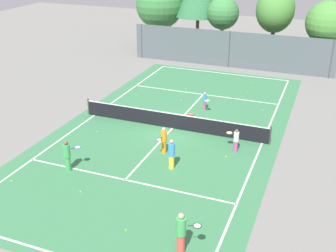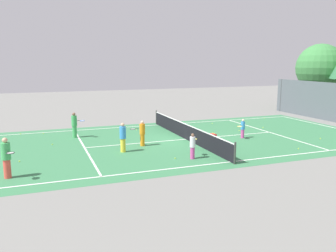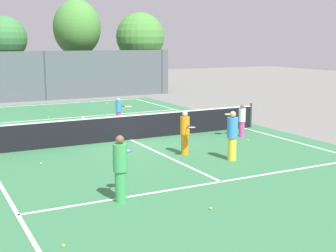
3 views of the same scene
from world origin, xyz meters
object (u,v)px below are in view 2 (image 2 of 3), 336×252
at_px(tennis_ball_8, 19,161).
at_px(tennis_ball_10, 263,127).
at_px(tennis_ball_9, 239,131).
at_px(player_0, 243,128).
at_px(tennis_ball_7, 264,118).
at_px(player_1, 123,137).
at_px(tennis_ball_0, 320,139).
at_px(player_2, 75,125).
at_px(player_4, 193,146).
at_px(tennis_ball_2, 21,134).
at_px(tennis_ball_4, 298,149).
at_px(tennis_ball_11, 137,130).
at_px(tennis_ball_5, 52,144).
at_px(tennis_ball_3, 175,158).
at_px(tennis_ball_1, 43,133).
at_px(ball_crate, 213,137).
at_px(player_3, 142,133).
at_px(tennis_ball_12, 212,123).
at_px(player_5, 6,157).

xyz_separation_m(tennis_ball_8, tennis_ball_10, (-3.32, 16.81, 0.00)).
bearing_deg(tennis_ball_9, player_0, -27.04).
height_order(tennis_ball_7, tennis_ball_8, same).
bearing_deg(player_1, tennis_ball_0, 84.09).
xyz_separation_m(player_2, tennis_ball_0, (6.07, 14.72, -0.82)).
bearing_deg(player_4, tennis_ball_2, -138.77).
bearing_deg(tennis_ball_10, player_2, -96.39).
xyz_separation_m(tennis_ball_4, tennis_ball_11, (-8.65, -7.12, 0.00)).
bearing_deg(tennis_ball_5, tennis_ball_11, 113.44).
height_order(tennis_ball_3, tennis_ball_8, same).
relative_size(tennis_ball_1, tennis_ball_10, 1.00).
bearing_deg(tennis_ball_7, tennis_ball_8, -70.36).
xyz_separation_m(player_2, tennis_ball_4, (7.70, 11.56, -0.82)).
xyz_separation_m(player_2, tennis_ball_7, (-2.15, 16.36, -0.82)).
distance_m(player_1, ball_crate, 6.27).
bearing_deg(tennis_ball_8, player_0, 93.46).
height_order(player_1, tennis_ball_4, player_1).
height_order(player_1, tennis_ball_8, player_1).
bearing_deg(player_4, tennis_ball_10, 124.45).
bearing_deg(tennis_ball_9, tennis_ball_8, -78.73).
xyz_separation_m(tennis_ball_0, tennis_ball_1, (-8.04, -16.65, 0.00)).
xyz_separation_m(player_3, tennis_ball_8, (1.06, -6.69, -0.75)).
relative_size(tennis_ball_2, tennis_ball_3, 1.00).
bearing_deg(ball_crate, tennis_ball_2, -117.45).
height_order(tennis_ball_3, tennis_ball_5, same).
bearing_deg(player_1, player_2, -156.40).
height_order(tennis_ball_2, tennis_ball_12, same).
bearing_deg(ball_crate, player_3, -88.94).
distance_m(tennis_ball_9, tennis_ball_12, 3.39).
bearing_deg(ball_crate, tennis_ball_5, -101.93).
bearing_deg(tennis_ball_12, ball_crate, -27.23).
bearing_deg(player_3, tennis_ball_11, 168.41).
xyz_separation_m(tennis_ball_7, tennis_ball_12, (0.74, -5.51, 0.00)).
bearing_deg(tennis_ball_12, tennis_ball_3, -37.88).
distance_m(ball_crate, tennis_ball_5, 9.95).
relative_size(tennis_ball_1, tennis_ball_2, 1.00).
xyz_separation_m(tennis_ball_3, tennis_ball_11, (-8.02, 0.19, 0.00)).
bearing_deg(player_5, tennis_ball_3, 91.86).
bearing_deg(tennis_ball_12, tennis_ball_11, -85.90).
relative_size(player_3, tennis_ball_12, 22.94).
xyz_separation_m(player_0, tennis_ball_4, (3.67, 1.38, -0.62)).
height_order(player_2, tennis_ball_12, player_2).
distance_m(player_3, tennis_ball_11, 4.88).
bearing_deg(player_1, tennis_ball_4, 72.77).
distance_m(player_3, tennis_ball_4, 9.03).
height_order(player_2, tennis_ball_10, player_2).
bearing_deg(tennis_ball_7, player_0, -45.01).
height_order(player_4, tennis_ball_8, player_4).
height_order(tennis_ball_4, tennis_ball_12, same).
height_order(player_2, tennis_ball_0, player_2).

